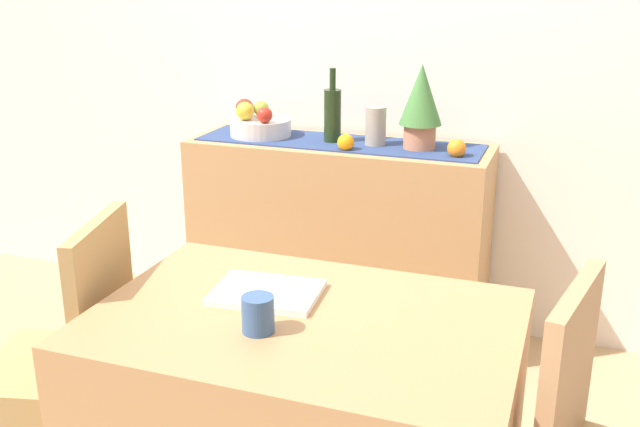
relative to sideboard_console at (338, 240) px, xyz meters
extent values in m
cube|color=silver|center=(0.10, 0.26, 0.91)|extent=(6.40, 0.06, 2.70)
cube|color=tan|center=(0.00, 0.00, 0.00)|extent=(1.28, 0.42, 0.87)
cube|color=navy|center=(0.00, 0.00, 0.44)|extent=(1.20, 0.32, 0.01)
cylinder|color=silver|center=(-0.36, 0.00, 0.48)|extent=(0.27, 0.27, 0.07)
sphere|color=red|center=(-0.44, 0.02, 0.55)|extent=(0.08, 0.08, 0.08)
sphere|color=#93AA35|center=(-0.38, 0.06, 0.55)|extent=(0.07, 0.07, 0.07)
sphere|color=gold|center=(-0.41, -0.05, 0.55)|extent=(0.08, 0.08, 0.08)
sphere|color=red|center=(-0.31, -0.07, 0.55)|extent=(0.07, 0.07, 0.07)
cylinder|color=#1E2F15|center=(-0.03, 0.00, 0.55)|extent=(0.07, 0.07, 0.22)
cylinder|color=#1E2F15|center=(-0.03, 0.00, 0.70)|extent=(0.03, 0.03, 0.09)
cylinder|color=#A19586|center=(0.16, 0.00, 0.52)|extent=(0.09, 0.09, 0.16)
cylinder|color=#BC7655|center=(0.34, 0.00, 0.49)|extent=(0.13, 0.13, 0.10)
cone|color=#41773A|center=(0.34, 0.00, 0.66)|extent=(0.17, 0.17, 0.24)
sphere|color=orange|center=(0.07, -0.12, 0.47)|extent=(0.07, 0.07, 0.07)
sphere|color=orange|center=(0.51, -0.08, 0.47)|extent=(0.07, 0.07, 0.07)
cube|color=white|center=(0.21, -1.24, 0.31)|extent=(0.30, 0.23, 0.02)
cylinder|color=#35568A|center=(0.27, -1.43, 0.35)|extent=(0.08, 0.08, 0.09)
cube|color=tan|center=(-0.47, -1.32, -0.21)|extent=(0.49, 0.49, 0.45)
cube|color=tan|center=(-0.29, -1.27, 0.24)|extent=(0.14, 0.40, 0.45)
cube|color=tan|center=(0.99, -1.28, 0.24)|extent=(0.12, 0.40, 0.45)
camera|label=1|loc=(0.95, -2.88, 1.14)|focal=41.34mm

